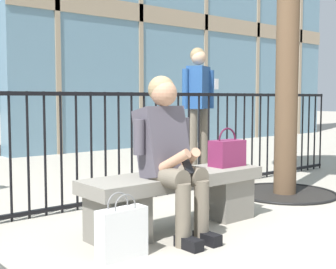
{
  "coord_description": "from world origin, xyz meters",
  "views": [
    {
      "loc": [
        -2.38,
        -2.76,
        1.05
      ],
      "look_at": [
        0.0,
        0.1,
        0.75
      ],
      "focal_mm": 49.53,
      "sensor_mm": 36.0,
      "label": 1
    }
  ],
  "objects_px": {
    "stone_bench": "(176,195)",
    "seated_person_with_phone": "(170,151)",
    "handbag_on_bench": "(227,152)",
    "bystander_further_back": "(198,101)",
    "shopping_bag": "(122,233)"
  },
  "relations": [
    {
      "from": "shopping_bag",
      "to": "bystander_further_back",
      "type": "distance_m",
      "value": 3.44
    },
    {
      "from": "stone_bench",
      "to": "shopping_bag",
      "type": "xyz_separation_m",
      "value": [
        -0.73,
        -0.31,
        -0.1
      ]
    },
    {
      "from": "seated_person_with_phone",
      "to": "handbag_on_bench",
      "type": "relative_size",
      "value": 3.59
    },
    {
      "from": "stone_bench",
      "to": "shopping_bag",
      "type": "bearing_deg",
      "value": -157.16
    },
    {
      "from": "stone_bench",
      "to": "seated_person_with_phone",
      "type": "relative_size",
      "value": 1.32
    },
    {
      "from": "handbag_on_bench",
      "to": "shopping_bag",
      "type": "relative_size",
      "value": 0.78
    },
    {
      "from": "seated_person_with_phone",
      "to": "shopping_bag",
      "type": "distance_m",
      "value": 0.75
    },
    {
      "from": "stone_bench",
      "to": "bystander_further_back",
      "type": "height_order",
      "value": "bystander_further_back"
    },
    {
      "from": "stone_bench",
      "to": "handbag_on_bench",
      "type": "xyz_separation_m",
      "value": [
        0.58,
        -0.01,
        0.3
      ]
    },
    {
      "from": "stone_bench",
      "to": "seated_person_with_phone",
      "type": "xyz_separation_m",
      "value": [
        -0.17,
        -0.13,
        0.38
      ]
    },
    {
      "from": "stone_bench",
      "to": "bystander_further_back",
      "type": "distance_m",
      "value": 2.68
    },
    {
      "from": "seated_person_with_phone",
      "to": "bystander_further_back",
      "type": "distance_m",
      "value": 2.81
    },
    {
      "from": "seated_person_with_phone",
      "to": "stone_bench",
      "type": "bearing_deg",
      "value": 36.51
    },
    {
      "from": "bystander_further_back",
      "to": "shopping_bag",
      "type": "bearing_deg",
      "value": -142.03
    },
    {
      "from": "handbag_on_bench",
      "to": "bystander_further_back",
      "type": "distance_m",
      "value": 2.24
    }
  ]
}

